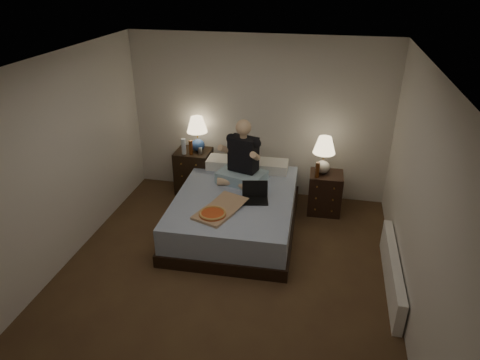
% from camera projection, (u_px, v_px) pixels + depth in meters
% --- Properties ---
extents(floor, '(4.00, 4.50, 0.00)m').
position_uv_depth(floor, '(224.00, 276.00, 5.15)').
color(floor, brown).
rests_on(floor, ground).
extents(ceiling, '(4.00, 4.50, 0.00)m').
position_uv_depth(ceiling, '(220.00, 66.00, 4.03)').
color(ceiling, white).
rests_on(ceiling, ground).
extents(wall_back, '(4.00, 0.00, 2.50)m').
position_uv_depth(wall_back, '(258.00, 118.00, 6.56)').
color(wall_back, silver).
rests_on(wall_back, ground).
extents(wall_front, '(4.00, 0.00, 2.50)m').
position_uv_depth(wall_front, '(133.00, 347.00, 2.63)').
color(wall_front, silver).
rests_on(wall_front, ground).
extents(wall_left, '(0.00, 4.50, 2.50)m').
position_uv_depth(wall_left, '(56.00, 167.00, 4.97)').
color(wall_left, silver).
rests_on(wall_left, ground).
extents(wall_right, '(0.00, 4.50, 2.50)m').
position_uv_depth(wall_right, '(419.00, 203.00, 4.22)').
color(wall_right, silver).
rests_on(wall_right, ground).
extents(bed, '(1.66, 2.17, 0.53)m').
position_uv_depth(bed, '(235.00, 211.00, 6.00)').
color(bed, '#506DA1').
rests_on(bed, floor).
extents(nightstand_left, '(0.55, 0.49, 0.71)m').
position_uv_depth(nightstand_left, '(194.00, 171.00, 6.95)').
color(nightstand_left, black).
rests_on(nightstand_left, floor).
extents(nightstand_right, '(0.49, 0.45, 0.62)m').
position_uv_depth(nightstand_right, '(325.00, 193.00, 6.38)').
color(nightstand_right, black).
rests_on(nightstand_right, floor).
extents(lamp_left, '(0.38, 0.38, 0.56)m').
position_uv_depth(lamp_left, '(197.00, 134.00, 6.67)').
color(lamp_left, '#274990').
rests_on(lamp_left, nightstand_left).
extents(lamp_right, '(0.39, 0.39, 0.56)m').
position_uv_depth(lamp_right, '(324.00, 155.00, 6.14)').
color(lamp_right, '#999991').
rests_on(lamp_right, nightstand_right).
extents(water_bottle, '(0.07, 0.07, 0.25)m').
position_uv_depth(water_bottle, '(184.00, 146.00, 6.63)').
color(water_bottle, white).
rests_on(water_bottle, nightstand_left).
extents(soda_can, '(0.07, 0.07, 0.10)m').
position_uv_depth(soda_can, '(200.00, 151.00, 6.67)').
color(soda_can, '#B0B0AB').
rests_on(soda_can, nightstand_left).
extents(beer_bottle_left, '(0.06, 0.06, 0.23)m').
position_uv_depth(beer_bottle_left, '(191.00, 148.00, 6.61)').
color(beer_bottle_left, '#5A290C').
rests_on(beer_bottle_left, nightstand_left).
extents(beer_bottle_right, '(0.06, 0.06, 0.23)m').
position_uv_depth(beer_bottle_right, '(317.00, 170.00, 6.09)').
color(beer_bottle_right, '#52260B').
rests_on(beer_bottle_right, nightstand_right).
extents(person, '(0.78, 0.69, 0.93)m').
position_uv_depth(person, '(242.00, 152.00, 6.01)').
color(person, black).
rests_on(person, bed).
extents(laptop, '(0.39, 0.34, 0.24)m').
position_uv_depth(laptop, '(255.00, 193.00, 5.65)').
color(laptop, black).
rests_on(laptop, bed).
extents(pizza_box, '(0.64, 0.85, 0.08)m').
position_uv_depth(pizza_box, '(213.00, 214.00, 5.33)').
color(pizza_box, tan).
rests_on(pizza_box, bed).
extents(radiator, '(0.10, 1.60, 0.40)m').
position_uv_depth(radiator, '(392.00, 271.00, 4.91)').
color(radiator, white).
rests_on(radiator, floor).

